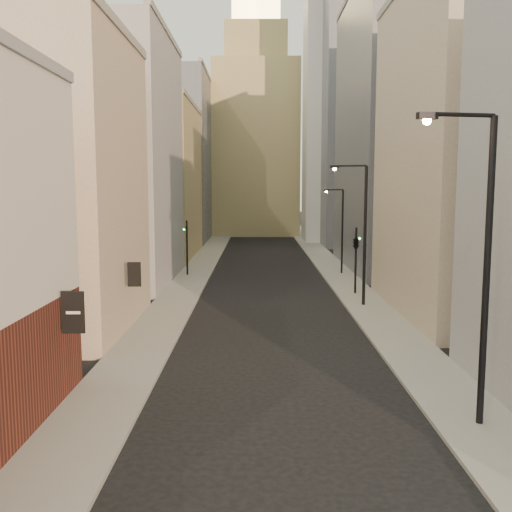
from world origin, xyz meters
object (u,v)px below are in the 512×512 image
Objects in this scene: clock_tower at (256,129)px; streetlamp_near at (480,253)px; streetlamp_mid at (361,226)px; streetlamp_far at (340,226)px; traffic_light_left at (187,236)px; white_tower at (333,112)px; traffic_light_right at (356,242)px.

streetlamp_near is at bearing -84.76° from clock_tower.
streetlamp_mid reaches higher than streetlamp_far.
clock_tower is 49.56m from traffic_light_left.
streetlamp_mid is at bearing 118.22° from traffic_light_left.
streetlamp_near is 34.96m from traffic_light_left.
clock_tower reaches higher than traffic_light_left.
traffic_light_left is at bearing -117.26° from white_tower.
clock_tower is 8.98× the size of traffic_light_right.
clock_tower is at bearing -114.57° from traffic_light_left.
streetlamp_near is (7.28, -79.37, -11.79)m from clock_tower.
streetlamp_near is at bearing 95.30° from traffic_light_left.
white_tower is at bearing -79.23° from traffic_light_right.
traffic_light_left is 16.11m from traffic_light_right.
white_tower is at bearing 76.31° from streetlamp_near.
streetlamp_near is 1.32× the size of streetlamp_far.
clock_tower is 17.83m from white_tower.
streetlamp_far is 1.55× the size of traffic_light_left.
streetlamp_near is at bearing -93.26° from white_tower.
white_tower reaches higher than streetlamp_mid.
streetlamp_mid is 1.88× the size of traffic_light_left.
streetlamp_near is 23.51m from traffic_light_right.
traffic_light_left is (-13.10, 12.90, -1.75)m from streetlamp_mid.
traffic_light_left and traffic_light_right have the same top height.
traffic_light_right is (0.13, 23.43, -1.91)m from streetlamp_near.
streetlamp_mid is 13.91m from streetlamp_far.
streetlamp_far is at bearing 166.76° from traffic_light_left.
streetlamp_far is at bearing -95.88° from white_tower.
white_tower is at bearing 102.38° from streetlamp_mid.
clock_tower is 61.69m from streetlamp_mid.
clock_tower is at bearing 84.81° from streetlamp_near.
white_tower reaches higher than traffic_light_right.
traffic_light_left is (-13.36, 32.23, -2.23)m from streetlamp_near.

